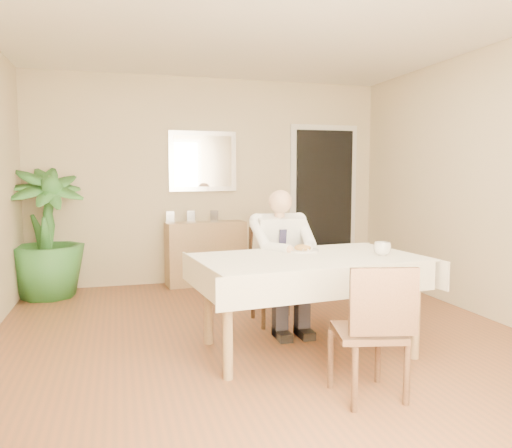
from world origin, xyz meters
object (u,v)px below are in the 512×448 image
object	(u,v)px
seated_man	(284,253)
chair_far	(274,268)
sideboard	(206,253)
potted_palm	(46,233)
chair_near	(374,326)
coffee_mug	(382,249)
dining_table	(308,267)

from	to	relation	value
seated_man	chair_far	bearing A→B (deg)	90.00
sideboard	potted_palm	bearing A→B (deg)	-179.35
chair_near	seated_man	xyz separation A→B (m)	(-0.06, 1.52, 0.22)
chair_near	seated_man	bearing A→B (deg)	105.41
sideboard	seated_man	bearing A→B (deg)	-85.55
coffee_mug	potted_palm	world-z (taller)	potted_palm
chair_near	potted_palm	size ratio (longest dim) A/B	0.58
chair_far	potted_palm	xyz separation A→B (m)	(-2.19, 1.53, 0.24)
dining_table	potted_palm	world-z (taller)	potted_palm
dining_table	chair_near	bearing A→B (deg)	-92.30
dining_table	chair_far	bearing A→B (deg)	83.81
dining_table	chair_far	xyz separation A→B (m)	(-0.00, 0.88, -0.17)
seated_man	potted_palm	xyz separation A→B (m)	(-2.19, 1.82, 0.04)
coffee_mug	potted_palm	bearing A→B (deg)	137.70
chair_near	dining_table	bearing A→B (deg)	106.92
potted_palm	chair_near	bearing A→B (deg)	-55.96
potted_palm	chair_far	bearing A→B (deg)	-34.89
chair_near	potted_palm	xyz separation A→B (m)	(-2.26, 3.34, 0.26)
coffee_mug	potted_palm	xyz separation A→B (m)	(-2.77, 2.52, -0.07)
seated_man	coffee_mug	xyz separation A→B (m)	(0.58, -0.70, 0.11)
potted_palm	dining_table	bearing A→B (deg)	-47.68
coffee_mug	sideboard	world-z (taller)	coffee_mug
dining_table	sideboard	bearing A→B (deg)	91.53
chair_far	potted_palm	bearing A→B (deg)	148.31
chair_far	potted_palm	world-z (taller)	potted_palm
chair_far	sideboard	distance (m)	1.77
sideboard	coffee_mug	bearing A→B (deg)	-76.61
seated_man	potted_palm	distance (m)	2.85
sideboard	chair_near	bearing A→B (deg)	-88.78
seated_man	coffee_mug	size ratio (longest dim) A/B	9.48
chair_near	seated_man	distance (m)	1.54
chair_far	chair_near	bearing A→B (deg)	-84.80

